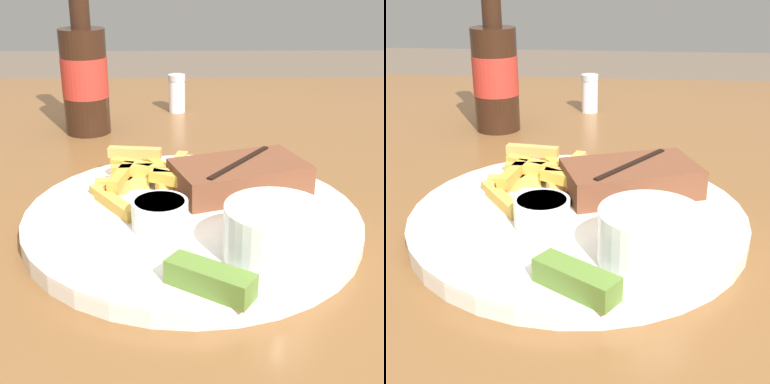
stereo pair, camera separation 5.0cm
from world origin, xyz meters
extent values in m
cube|color=brown|center=(0.00, 0.00, 0.73)|extent=(1.48, 1.46, 0.04)
cylinder|color=silver|center=(0.00, 0.00, 0.76)|extent=(0.33, 0.33, 0.01)
cylinder|color=white|center=(0.00, 0.00, 0.76)|extent=(0.33, 0.33, 0.00)
cube|color=brown|center=(0.05, 0.05, 0.78)|extent=(0.16, 0.12, 0.03)
cube|color=black|center=(0.05, 0.05, 0.80)|extent=(0.07, 0.10, 0.00)
cube|color=gold|center=(-0.06, 0.07, 0.78)|extent=(0.06, 0.02, 0.01)
cube|color=gold|center=(-0.07, 0.06, 0.77)|extent=(0.06, 0.02, 0.01)
cube|color=#E49946|center=(-0.02, 0.11, 0.77)|extent=(0.03, 0.08, 0.01)
cube|color=gold|center=(-0.07, 0.13, 0.78)|extent=(0.06, 0.02, 0.01)
cube|color=gold|center=(-0.05, 0.09, 0.77)|extent=(0.07, 0.03, 0.01)
cube|color=gold|center=(-0.07, 0.05, 0.78)|extent=(0.02, 0.06, 0.01)
cube|color=gold|center=(0.00, 0.06, 0.77)|extent=(0.08, 0.04, 0.01)
cube|color=gold|center=(-0.01, 0.04, 0.78)|extent=(0.06, 0.04, 0.01)
cube|color=gold|center=(-0.03, 0.10, 0.77)|extent=(0.06, 0.08, 0.01)
cube|color=gold|center=(-0.07, 0.08, 0.78)|extent=(0.05, 0.03, 0.01)
cube|color=gold|center=(-0.07, 0.05, 0.77)|extent=(0.03, 0.06, 0.01)
cube|color=gold|center=(0.00, 0.05, 0.78)|extent=(0.08, 0.02, 0.01)
cube|color=gold|center=(-0.08, 0.01, 0.77)|extent=(0.06, 0.07, 0.01)
cylinder|color=white|center=(0.07, -0.09, 0.79)|extent=(0.08, 0.08, 0.05)
cylinder|color=beige|center=(0.07, -0.09, 0.81)|extent=(0.08, 0.08, 0.01)
cylinder|color=silver|center=(-0.03, -0.04, 0.78)|extent=(0.05, 0.05, 0.03)
cylinder|color=#C67A4C|center=(-0.03, -0.04, 0.79)|extent=(0.05, 0.05, 0.01)
cube|color=#567A2D|center=(0.01, -0.14, 0.78)|extent=(0.07, 0.06, 0.02)
cube|color=#B7B7BC|center=(-0.09, 0.03, 0.77)|extent=(0.10, 0.04, 0.00)
cube|color=#B7B7BC|center=(-0.03, 0.01, 0.77)|extent=(0.03, 0.01, 0.00)
cube|color=#B7B7BC|center=(-0.03, 0.01, 0.77)|extent=(0.03, 0.01, 0.00)
cube|color=#B7B7BC|center=(-0.03, 0.01, 0.77)|extent=(0.03, 0.01, 0.00)
cube|color=#B7B7BC|center=(0.03, 0.09, 0.77)|extent=(0.07, 0.10, 0.00)
cube|color=black|center=(-0.01, 0.01, 0.77)|extent=(0.04, 0.06, 0.01)
cylinder|color=black|center=(-0.16, 0.32, 0.83)|extent=(0.07, 0.07, 0.15)
cylinder|color=#B22D23|center=(-0.16, 0.32, 0.83)|extent=(0.07, 0.07, 0.06)
cylinder|color=black|center=(-0.16, 0.32, 0.94)|extent=(0.03, 0.03, 0.07)
cylinder|color=white|center=(-0.02, 0.44, 0.78)|extent=(0.03, 0.03, 0.05)
cylinder|color=#B7B7BC|center=(-0.02, 0.44, 0.81)|extent=(0.03, 0.03, 0.01)
camera|label=1|loc=(-0.01, -0.48, 0.99)|focal=50.00mm
camera|label=2|loc=(0.04, -0.47, 0.99)|focal=50.00mm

